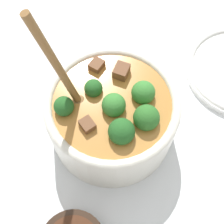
% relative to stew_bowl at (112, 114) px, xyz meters
% --- Properties ---
extents(ground_plane, '(4.00, 4.00, 0.00)m').
position_rel_stew_bowl_xyz_m(ground_plane, '(-0.00, 0.00, -0.06)').
color(ground_plane, silver).
extents(stew_bowl, '(0.22, 0.22, 0.29)m').
position_rel_stew_bowl_xyz_m(stew_bowl, '(0.00, 0.00, 0.00)').
color(stew_bowl, white).
rests_on(stew_bowl, ground_plane).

